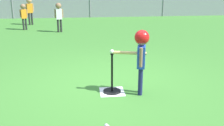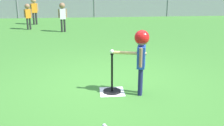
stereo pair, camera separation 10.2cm
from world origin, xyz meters
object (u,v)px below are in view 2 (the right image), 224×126
at_px(fielder_deep_right, 34,7).
at_px(fielder_deep_center, 28,13).
at_px(baseball_on_tee, 112,52).
at_px(batting_tee, 112,86).
at_px(batter_child, 141,49).
at_px(fielder_near_right, 63,13).

bearing_deg(fielder_deep_right, fielder_deep_center, -90.92).
bearing_deg(baseball_on_tee, fielder_deep_right, 109.45).
bearing_deg(batting_tee, fielder_deep_right, 109.45).
distance_m(batting_tee, baseball_on_tee, 0.64).
height_order(batter_child, fielder_near_right, batter_child).
height_order(batting_tee, batter_child, batter_child).
distance_m(batter_child, fielder_deep_center, 7.47).
bearing_deg(fielder_deep_center, batting_tee, -67.06).
relative_size(fielder_deep_right, fielder_deep_center, 1.15).
bearing_deg(baseball_on_tee, fielder_deep_center, 112.94).
bearing_deg(baseball_on_tee, batter_child, -15.11).
distance_m(fielder_deep_right, fielder_near_right, 2.37).
distance_m(baseball_on_tee, fielder_deep_right, 8.31).
distance_m(fielder_deep_center, fielder_near_right, 1.57).
height_order(baseball_on_tee, fielder_deep_right, fielder_deep_right).
height_order(batting_tee, fielder_near_right, fielder_near_right).
bearing_deg(batter_child, fielder_near_right, 106.85).
xyz_separation_m(fielder_deep_center, fielder_near_right, (1.43, -0.65, 0.05)).
relative_size(batter_child, fielder_deep_center, 1.11).
xyz_separation_m(batter_child, fielder_deep_center, (-3.27, 6.71, -0.15)).
xyz_separation_m(batting_tee, batter_child, (0.48, -0.13, 0.70)).
xyz_separation_m(batting_tee, fielder_near_right, (-1.35, 5.93, 0.60)).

